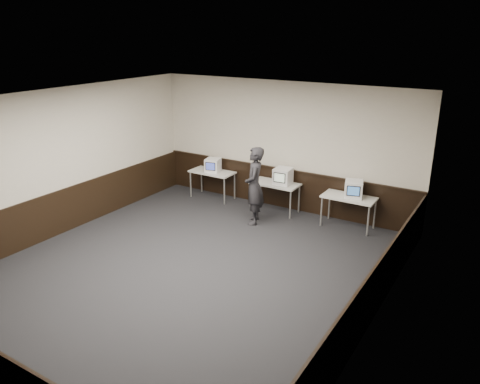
% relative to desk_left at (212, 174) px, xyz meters
% --- Properties ---
extents(floor, '(8.00, 8.00, 0.00)m').
position_rel_desk_left_xyz_m(floor, '(1.90, -3.60, -0.68)').
color(floor, black).
rests_on(floor, ground).
extents(ceiling, '(8.00, 8.00, 0.00)m').
position_rel_desk_left_xyz_m(ceiling, '(1.90, -3.60, 2.52)').
color(ceiling, white).
rests_on(ceiling, back_wall).
extents(back_wall, '(7.00, 0.00, 7.00)m').
position_rel_desk_left_xyz_m(back_wall, '(1.90, 0.40, 0.92)').
color(back_wall, beige).
rests_on(back_wall, ground).
extents(left_wall, '(0.00, 8.00, 8.00)m').
position_rel_desk_left_xyz_m(left_wall, '(-1.60, -3.60, 0.92)').
color(left_wall, beige).
rests_on(left_wall, ground).
extents(right_wall, '(0.00, 8.00, 8.00)m').
position_rel_desk_left_xyz_m(right_wall, '(5.40, -3.60, 0.92)').
color(right_wall, beige).
rests_on(right_wall, ground).
extents(wainscot_back, '(6.98, 0.04, 1.00)m').
position_rel_desk_left_xyz_m(wainscot_back, '(1.90, 0.38, -0.18)').
color(wainscot_back, black).
rests_on(wainscot_back, back_wall).
extents(wainscot_left, '(0.04, 7.98, 1.00)m').
position_rel_desk_left_xyz_m(wainscot_left, '(-1.58, -3.60, -0.18)').
color(wainscot_left, black).
rests_on(wainscot_left, left_wall).
extents(wainscot_right, '(0.04, 7.98, 1.00)m').
position_rel_desk_left_xyz_m(wainscot_right, '(5.38, -3.60, -0.18)').
color(wainscot_right, black).
rests_on(wainscot_right, right_wall).
extents(wainscot_rail, '(6.98, 0.06, 0.04)m').
position_rel_desk_left_xyz_m(wainscot_rail, '(1.90, 0.36, 0.34)').
color(wainscot_rail, black).
rests_on(wainscot_rail, wainscot_back).
extents(desk_left, '(1.20, 0.60, 0.75)m').
position_rel_desk_left_xyz_m(desk_left, '(0.00, 0.00, 0.00)').
color(desk_left, silver).
rests_on(desk_left, ground).
extents(desk_center, '(1.20, 0.60, 0.75)m').
position_rel_desk_left_xyz_m(desk_center, '(1.90, 0.00, 0.00)').
color(desk_center, silver).
rests_on(desk_center, ground).
extents(desk_right, '(1.20, 0.60, 0.75)m').
position_rel_desk_left_xyz_m(desk_right, '(3.80, 0.00, 0.00)').
color(desk_right, silver).
rests_on(desk_right, ground).
extents(emac_left, '(0.45, 0.46, 0.36)m').
position_rel_desk_left_xyz_m(emac_left, '(0.04, -0.02, 0.25)').
color(emac_left, white).
rests_on(emac_left, desk_left).
extents(emac_center, '(0.43, 0.46, 0.40)m').
position_rel_desk_left_xyz_m(emac_center, '(2.10, 0.02, 0.27)').
color(emac_center, white).
rests_on(emac_center, desk_center).
extents(emac_right, '(0.49, 0.51, 0.39)m').
position_rel_desk_left_xyz_m(emac_right, '(3.88, 0.02, 0.27)').
color(emac_right, white).
rests_on(emac_right, desk_right).
extents(person, '(0.68, 0.79, 1.84)m').
position_rel_desk_left_xyz_m(person, '(1.82, -0.90, 0.24)').
color(person, black).
rests_on(person, ground).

